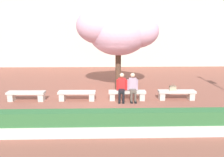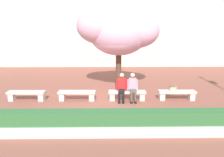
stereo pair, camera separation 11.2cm
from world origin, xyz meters
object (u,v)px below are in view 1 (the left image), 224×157
Objects in this scene: stone_bench_center at (127,94)px; person_seated_left at (122,86)px; stone_bench_west_end at (26,95)px; cherry_tree_main at (118,31)px; stone_bench_near_east at (177,94)px; stone_bench_near_west at (77,94)px; handbag at (173,88)px; person_seated_right at (133,86)px.

person_seated_left is at bearing -168.31° from stone_bench_center.
stone_bench_west_end is 0.40× the size of cherry_tree_main.
stone_bench_west_end is 5.50m from cherry_tree_main.
person_seated_left is (-2.60, -0.05, 0.40)m from stone_bench_near_east.
person_seated_left is (4.43, -0.05, 0.40)m from stone_bench_west_end.
stone_bench_near_west is 5.13× the size of handbag.
stone_bench_west_end is 4.95m from person_seated_right.
cherry_tree_main is (4.32, 1.82, 2.87)m from stone_bench_west_end.
stone_bench_near_east is at bearing 0.00° from stone_bench_west_end.
stone_bench_west_end is 1.35× the size of person_seated_left.
stone_bench_near_west is 2.12m from person_seated_left.
stone_bench_west_end and stone_bench_center have the same top height.
person_seated_left is 1.00× the size of person_seated_right.
person_seated_right is 0.30× the size of cherry_tree_main.
stone_bench_near_west and stone_bench_near_east have the same top height.
person_seated_left is at bearing -0.69° from stone_bench_west_end.
cherry_tree_main is at bearing 93.08° from person_seated_left.
stone_bench_center is 1.35× the size of person_seated_left.
person_seated_left is 0.30× the size of cherry_tree_main.
handbag is at bearing 176.78° from stone_bench_near_east.
stone_bench_center is 1.00× the size of stone_bench_near_east.
person_seated_left is (-0.26, -0.05, 0.40)m from stone_bench_center.
person_seated_right is 1.90m from handbag.
handbag reaches higher than stone_bench_center.
stone_bench_center is 2.16m from handbag.
stone_bench_near_east is at bearing 1.17° from person_seated_left.
cherry_tree_main reaches higher than stone_bench_west_end.
cherry_tree_main reaches higher than person_seated_right.
person_seated_right reaches higher than stone_bench_west_end.
handbag is (2.14, 0.01, 0.28)m from stone_bench_center.
stone_bench_west_end is at bearing 180.00° from stone_bench_center.
stone_bench_near_west is 1.35× the size of person_seated_left.
handbag is at bearing 0.14° from stone_bench_near_west.
stone_bench_center is at bearing 0.00° from stone_bench_near_west.
handbag is at bearing -35.88° from cherry_tree_main.
person_seated_right reaches higher than stone_bench_near_west.
handbag is at bearing 0.09° from stone_bench_west_end.
stone_bench_west_end is 4.44m from person_seated_left.
stone_bench_center is (4.68, 0.00, 0.00)m from stone_bench_west_end.
stone_bench_west_end is 2.34m from stone_bench_near_west.
stone_bench_near_east is 2.63m from person_seated_left.
stone_bench_near_west is at bearing 180.00° from stone_bench_center.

